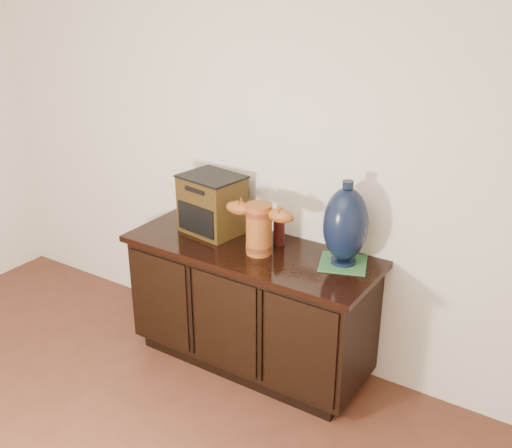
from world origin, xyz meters
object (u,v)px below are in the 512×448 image
Objects in this scene: terracotta_vessel at (259,226)px; tv_radio at (212,204)px; spray_can at (279,229)px; lamp_base at (345,225)px; sideboard at (250,306)px.

terracotta_vessel is 1.06× the size of tv_radio.
tv_radio is at bearing -172.66° from spray_can.
spray_can is (0.42, 0.05, -0.08)m from tv_radio.
spray_can is (-0.41, 0.03, -0.13)m from lamp_base.
tv_radio is 2.01× the size of spray_can.
sideboard is at bearing -5.84° from tv_radio.
tv_radio is at bearing -178.34° from lamp_base.
lamp_base is 2.39× the size of spray_can.
sideboard is 0.79m from lamp_base.
lamp_base is at bearing -4.20° from spray_can.
terracotta_vessel is (0.08, -0.02, 0.53)m from sideboard.
tv_radio is 0.84× the size of lamp_base.
tv_radio is (-0.31, 0.08, 0.54)m from sideboard.
terracotta_vessel is 2.13× the size of spray_can.
lamp_base reaches higher than terracotta_vessel.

